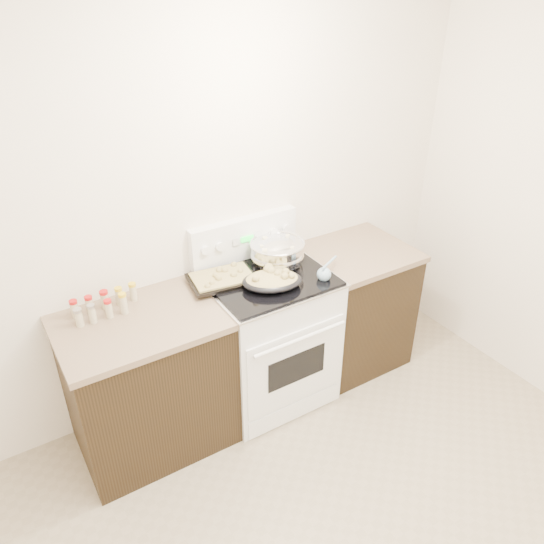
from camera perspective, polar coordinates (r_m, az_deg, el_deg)
room_shell at (r=1.77m, az=13.88°, el=-2.33°), size 4.10×3.60×2.75m
counter_left at (r=3.32m, az=-13.08°, el=-11.45°), size 0.93×0.67×0.92m
counter_right at (r=3.94m, az=8.62°, el=-3.58°), size 0.73×0.67×0.92m
kitchen_range at (r=3.56m, az=-0.47°, el=-6.73°), size 0.78×0.73×1.22m
mixing_bowl at (r=3.40m, az=0.56°, el=2.05°), size 0.44×0.44×0.21m
roasting_pan at (r=3.17m, az=0.01°, el=-0.85°), size 0.43×0.37×0.11m
baking_sheet at (r=3.27m, az=-5.34°, el=-0.60°), size 0.44×0.34×0.06m
wooden_spoon at (r=3.31m, az=1.12°, el=-0.17°), size 0.04×0.26×0.04m
blue_ladle at (r=3.28m, az=5.67°, el=-0.13°), size 0.26×0.20×0.11m
spice_jars at (r=3.12m, az=-17.70°, el=-3.36°), size 0.38×0.15×0.13m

